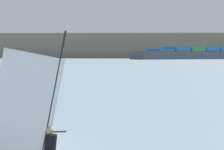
{
  "coord_description": "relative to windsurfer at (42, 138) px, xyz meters",
  "views": [
    {
      "loc": [
        4.57,
        -13.65,
        3.19
      ],
      "look_at": [
        3.67,
        11.51,
        2.02
      ],
      "focal_mm": 63.53,
      "sensor_mm": 36.0,
      "label": 1
    }
  ],
  "objects": [
    {
      "name": "distant_headland",
      "position": [
        -22.05,
        823.86,
        21.82
      ],
      "size": [
        956.68,
        257.46,
        45.59
      ],
      "primitive_type": "cube",
      "rotation": [
        0.0,
        0.0,
        0.01
      ],
      "color": "#756B56",
      "rests_on": "ground_plane"
    },
    {
      "name": "cargo_ship",
      "position": [
        100.22,
        489.64,
        6.43
      ],
      "size": [
        180.91,
        144.05,
        39.2
      ],
      "rotation": [
        0.0,
        0.0,
        3.78
      ],
      "color": "#3F444C",
      "rests_on": "ground_plane"
    },
    {
      "name": "windsurfer",
      "position": [
        0.0,
        0.0,
        0.0
      ],
      "size": [
        3.47,
        1.0,
        3.94
      ],
      "rotation": [
        0.0,
        0.0,
        0.15
      ],
      "color": "red",
      "rests_on": "ground_plane"
    }
  ]
}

